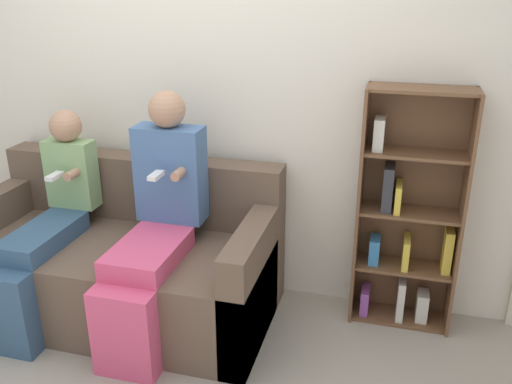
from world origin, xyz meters
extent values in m
plane|color=#9E9384|center=(0.00, 0.00, 0.00)|extent=(14.00, 14.00, 0.00)
cube|color=silver|center=(0.00, 1.03, 1.27)|extent=(10.00, 0.06, 2.55)
cube|color=brown|center=(-0.34, 0.42, 0.24)|extent=(1.79, 0.71, 0.48)
cube|color=brown|center=(-0.34, 0.87, 0.44)|extent=(1.79, 0.19, 0.88)
cube|color=brown|center=(0.48, 0.42, 0.34)|extent=(0.14, 0.71, 0.69)
cube|color=#DB4C75|center=(-0.06, 0.00, 0.24)|extent=(0.33, 0.12, 0.48)
cube|color=#DB4C75|center=(-0.06, 0.32, 0.53)|extent=(0.33, 0.52, 0.11)
cube|color=#476B9E|center=(-0.06, 0.66, 0.86)|extent=(0.39, 0.17, 0.55)
sphere|color=tan|center=(-0.06, 0.66, 1.23)|extent=(0.20, 0.20, 0.20)
cylinder|color=tan|center=(0.05, 0.53, 0.92)|extent=(0.05, 0.10, 0.05)
cube|color=white|center=(-0.06, 0.48, 0.92)|extent=(0.05, 0.12, 0.02)
cube|color=#335170|center=(-0.72, 0.00, 0.24)|extent=(0.25, 0.12, 0.48)
cube|color=#335170|center=(-0.72, 0.34, 0.53)|extent=(0.25, 0.56, 0.11)
cube|color=#84AD70|center=(-0.72, 0.68, 0.79)|extent=(0.30, 0.13, 0.41)
sphere|color=tan|center=(-0.72, 0.68, 1.09)|extent=(0.19, 0.19, 0.19)
cylinder|color=tan|center=(-0.63, 0.57, 0.84)|extent=(0.05, 0.10, 0.05)
cube|color=white|center=(-0.72, 0.52, 0.84)|extent=(0.05, 0.12, 0.02)
cube|color=brown|center=(1.00, 0.87, 0.69)|extent=(0.02, 0.25, 1.38)
cube|color=brown|center=(1.54, 0.87, 0.69)|extent=(0.02, 0.25, 1.38)
cube|color=brown|center=(1.27, 0.98, 0.69)|extent=(0.56, 0.02, 1.38)
cube|color=brown|center=(1.27, 0.87, 0.01)|extent=(0.53, 0.22, 0.02)
cube|color=brown|center=(1.27, 0.87, 0.35)|extent=(0.53, 0.22, 0.02)
cube|color=brown|center=(1.27, 0.87, 0.69)|extent=(0.53, 0.22, 0.02)
cube|color=brown|center=(1.27, 0.87, 1.03)|extent=(0.53, 0.22, 0.02)
cube|color=brown|center=(1.27, 0.87, 1.37)|extent=(0.53, 0.22, 0.02)
cube|color=#934CA3|center=(1.07, 0.87, 0.09)|extent=(0.05, 0.15, 0.15)
cube|color=beige|center=(1.40, 0.87, 0.11)|extent=(0.07, 0.12, 0.18)
cube|color=#333338|center=(1.14, 0.87, 0.82)|extent=(0.05, 0.16, 0.25)
cube|color=beige|center=(1.28, 0.87, 0.14)|extent=(0.04, 0.17, 0.25)
cube|color=gold|center=(1.50, 0.87, 0.48)|extent=(0.05, 0.13, 0.25)
cube|color=gold|center=(1.20, 0.87, 0.78)|extent=(0.03, 0.18, 0.16)
cube|color=beige|center=(1.07, 0.87, 1.12)|extent=(0.06, 0.14, 0.17)
cube|color=gold|center=(1.28, 0.87, 0.45)|extent=(0.04, 0.17, 0.18)
cube|color=teal|center=(1.10, 0.87, 0.43)|extent=(0.06, 0.13, 0.15)
camera|label=1|loc=(1.17, -2.00, 1.89)|focal=38.00mm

